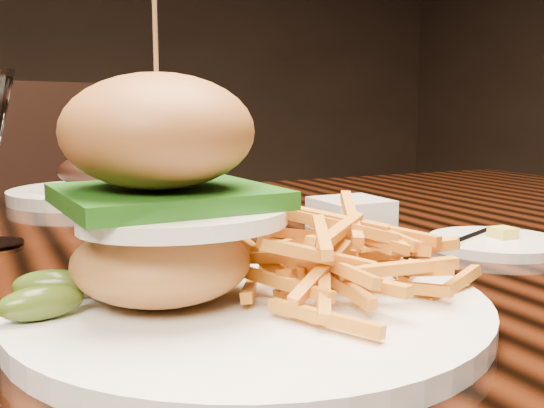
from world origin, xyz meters
name	(u,v)px	position (x,y,z in m)	size (l,w,h in m)	color
dining_table	(237,304)	(0.00, 0.00, 0.67)	(1.60, 0.90, 0.75)	black
burger_plate	(231,241)	(-0.10, -0.25, 0.80)	(0.32, 0.32, 0.21)	white
side_saucer	(496,243)	(0.22, -0.16, 0.76)	(0.13, 0.13, 0.02)	white
ramekin	(351,214)	(0.14, -0.02, 0.77)	(0.08, 0.08, 0.04)	white
far_dish	(90,190)	(-0.10, 0.35, 0.77)	(0.24, 0.24, 0.08)	white
chair_far	(48,260)	(-0.11, 0.88, 0.54)	(0.61, 0.61, 0.95)	black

